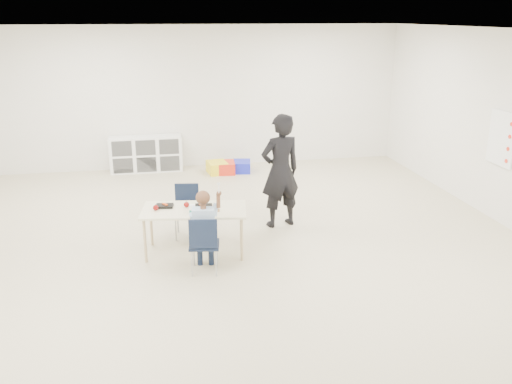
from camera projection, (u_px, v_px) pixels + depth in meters
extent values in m
plane|color=#BBAF90|center=(241.00, 255.00, 7.05)|extent=(9.00, 9.00, 0.00)
plane|color=white|center=(239.00, 31.00, 6.17)|extent=(9.00, 9.00, 0.00)
cube|color=white|center=(204.00, 97.00, 10.81)|extent=(8.00, 0.02, 2.80)
cube|color=#F4EAC3|center=(194.00, 210.00, 6.94)|extent=(1.41, 0.85, 0.03)
cube|color=black|center=(204.00, 206.00, 6.99)|extent=(0.24, 0.19, 0.03)
cube|color=black|center=(164.00, 206.00, 7.00)|extent=(0.24, 0.19, 0.03)
cube|color=white|center=(192.00, 209.00, 6.79)|extent=(0.08, 0.08, 0.10)
ellipsoid|color=tan|center=(215.00, 208.00, 6.87)|extent=(0.09, 0.09, 0.07)
sphere|color=maroon|center=(186.00, 205.00, 6.99)|extent=(0.07, 0.07, 0.07)
sphere|color=maroon|center=(156.00, 208.00, 6.87)|extent=(0.07, 0.07, 0.07)
cube|color=white|center=(146.00, 154.00, 10.72)|extent=(1.40, 0.40, 0.70)
cube|color=white|center=(501.00, 138.00, 7.93)|extent=(0.02, 0.60, 0.80)
imported|color=black|center=(280.00, 171.00, 7.79)|extent=(0.69, 0.54, 1.67)
cube|color=red|center=(226.00, 167.00, 10.65)|extent=(0.39, 0.48, 0.22)
cube|color=yellow|center=(217.00, 167.00, 10.64)|extent=(0.41, 0.50, 0.23)
cube|color=#1922C1|center=(242.00, 166.00, 10.74)|extent=(0.41, 0.48, 0.21)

